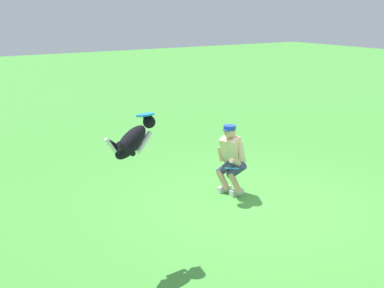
{
  "coord_description": "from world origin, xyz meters",
  "views": [
    {
      "loc": [
        5.29,
        6.04,
        3.32
      ],
      "look_at": [
        1.26,
        -0.15,
        1.27
      ],
      "focal_mm": 46.42,
      "sensor_mm": 36.0,
      "label": 1
    }
  ],
  "objects": [
    {
      "name": "frisbee_held",
      "position": [
        0.24,
        -0.44,
        0.61
      ],
      "size": [
        0.28,
        0.27,
        0.13
      ],
      "primitive_type": "cylinder",
      "rotation": [
        -0.22,
        0.23,
        3.25
      ],
      "color": "#2D86EA",
      "rests_on": "person"
    },
    {
      "name": "ground_plane",
      "position": [
        0.0,
        0.0,
        0.0
      ],
      "size": [
        60.0,
        60.0,
        0.0
      ],
      "primitive_type": "plane",
      "color": "green"
    },
    {
      "name": "person",
      "position": [
        0.02,
        -0.75,
        0.7
      ],
      "size": [
        0.54,
        0.67,
        1.29
      ],
      "rotation": [
        0.0,
        0.0,
        0.29
      ],
      "color": "silver",
      "rests_on": "ground_plane"
    },
    {
      "name": "frisbee_flying",
      "position": [
        2.31,
        0.33,
        1.94
      ],
      "size": [
        0.33,
        0.33,
        0.07
      ],
      "primitive_type": "cylinder",
      "rotation": [
        -0.1,
        -0.1,
        2.76
      ],
      "color": "#1A95DF"
    },
    {
      "name": "dog",
      "position": [
        2.57,
        0.47,
        1.67
      ],
      "size": [
        0.96,
        0.54,
        0.54
      ],
      "rotation": [
        0.0,
        0.0,
        3.6
      ],
      "color": "black"
    }
  ]
}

